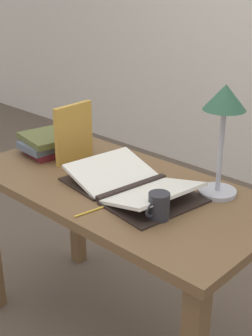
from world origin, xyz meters
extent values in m
plane|color=brown|center=(0.00, 0.00, 0.00)|extent=(12.00, 12.00, 0.00)
cube|color=brown|center=(0.00, 0.00, 0.71)|extent=(1.22, 0.62, 0.03)
cube|color=brown|center=(-0.56, 0.26, 0.35)|extent=(0.06, 0.06, 0.69)
cube|color=black|center=(0.08, 0.00, 0.74)|extent=(0.07, 0.32, 0.02)
cube|color=black|center=(-0.05, 0.01, 0.73)|extent=(0.28, 0.36, 0.01)
cube|color=black|center=(0.21, -0.02, 0.73)|extent=(0.28, 0.36, 0.01)
cube|color=silver|center=(-0.04, 0.01, 0.76)|extent=(0.26, 0.34, 0.07)
cube|color=silver|center=(0.19, -0.02, 0.76)|extent=(0.26, 0.34, 0.07)
cube|color=maroon|center=(-0.45, 0.04, 0.74)|extent=(0.23, 0.24, 0.03)
cube|color=slate|center=(-0.45, 0.04, 0.77)|extent=(0.18, 0.27, 0.03)
cube|color=brown|center=(-0.45, 0.04, 0.80)|extent=(0.26, 0.26, 0.03)
cube|color=#BC8933|center=(-0.30, 0.05, 0.85)|extent=(0.03, 0.19, 0.25)
cylinder|color=#ADADB2|center=(0.32, 0.19, 0.74)|extent=(0.14, 0.14, 0.02)
cylinder|color=#ADADB2|center=(0.32, 0.19, 0.89)|extent=(0.02, 0.02, 0.30)
cone|color=#285138|center=(0.32, 0.19, 1.09)|extent=(0.15, 0.15, 0.09)
cylinder|color=#28282D|center=(0.28, -0.10, 0.77)|extent=(0.07, 0.07, 0.09)
torus|color=#28282D|center=(0.28, -0.14, 0.77)|extent=(0.01, 0.05, 0.05)
cylinder|color=gold|center=(0.09, -0.22, 0.73)|extent=(0.03, 0.14, 0.01)
camera|label=1|loc=(1.13, -1.15, 1.48)|focal=50.00mm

